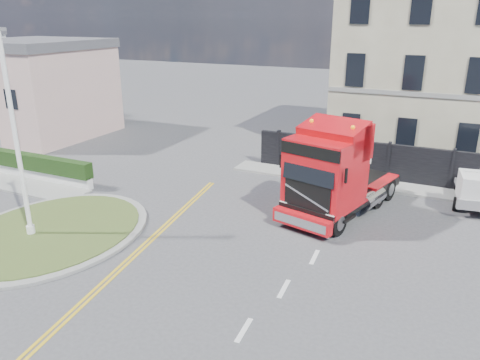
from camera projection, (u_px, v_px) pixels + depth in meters
The scene contains 11 objects.
ground at pixel (244, 237), 18.19m from camera, with size 120.00×120.00×0.00m, color #424244.
traffic_island at pixel (51, 232), 18.41m from camera, with size 6.80×6.80×0.17m.
hedge_wall at pixel (30, 165), 24.43m from camera, with size 8.00×0.55×1.35m.
pavement_side at pixel (15, 184), 23.72m from camera, with size 8.50×1.80×0.10m, color gray.
seaside_bldg_pink at pixel (39, 93), 32.88m from camera, with size 8.00×8.00×6.00m, color #C4A099.
hoarding_fence at pixel (442, 169), 22.93m from camera, with size 18.80×0.25×2.00m.
georgian_building at pixel (450, 57), 27.96m from camera, with size 12.30×10.30×12.80m.
pavement_far at pixel (426, 192), 22.69m from camera, with size 20.00×1.60×0.12m, color gray.
truck at pixel (333, 176), 19.47m from camera, with size 4.15×7.21×4.07m.
flatbed_pickup at pixel (479, 189), 20.45m from camera, with size 2.21×4.42×1.76m.
lamppost_island at pixel (15, 136), 16.86m from camera, with size 0.24×0.48×7.76m.
Camera 1 is at (6.82, -14.93, 8.15)m, focal length 35.00 mm.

